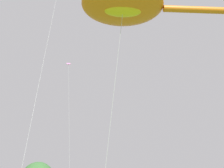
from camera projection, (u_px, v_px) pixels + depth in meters
name	position (u px, v px, depth m)	size (l,w,h in m)	color
big_show_kite	(126.00, 5.00, 18.76)	(11.51, 8.88, 15.80)	orange
small_kite_stunt_black	(69.00, 84.00, 35.22)	(0.87, 2.67, 20.77)	pink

